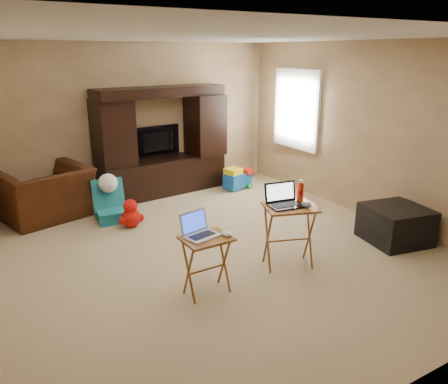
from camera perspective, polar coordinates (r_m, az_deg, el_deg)
floor at (r=5.49m, az=-1.06°, el=-7.41°), size 5.50×5.50×0.00m
ceiling at (r=4.96m, az=-1.24°, el=19.66°), size 5.50×5.50×0.00m
wall_back at (r=7.57m, az=-11.50°, el=9.22°), size 5.00×0.00×5.00m
wall_front at (r=3.09m, az=24.69°, el=-4.62°), size 5.00×0.00×5.00m
wall_right at (r=6.65m, az=18.19°, el=7.52°), size 0.00×5.50×5.50m
window_pane at (r=7.71m, az=9.55°, el=10.61°), size 0.00×1.20×1.20m
window_frame at (r=7.70m, az=9.43°, el=10.61°), size 0.06×1.14×1.34m
entertainment_center at (r=7.46m, az=-8.07°, el=6.55°), size 2.25×0.77×1.80m
television at (r=7.63m, az=-8.58°, el=6.50°), size 0.92×0.23×0.53m
recliner at (r=6.83m, az=-22.30°, el=-0.22°), size 1.39×1.29×0.76m
child_rocker at (r=6.47m, az=-14.43°, el=-1.16°), size 0.49×0.55×0.60m
plush_toy at (r=6.20m, az=-12.09°, el=-2.72°), size 0.37×0.31×0.41m
push_toy at (r=7.79m, az=1.79°, el=1.87°), size 0.61×0.51×0.39m
ottoman at (r=6.03m, az=21.50°, el=-3.95°), size 0.84×0.84×0.46m
tray_table_left at (r=4.43m, az=-2.27°, el=-9.58°), size 0.48×0.39×0.61m
tray_table_right at (r=4.99m, az=8.45°, el=-5.75°), size 0.67×0.60×0.72m
laptop_left at (r=4.26m, az=-2.89°, el=-4.42°), size 0.37×0.33×0.24m
laptop_right at (r=4.81m, az=8.19°, el=-0.51°), size 0.42×0.36×0.24m
mouse_left at (r=4.31m, az=0.36°, el=-5.46°), size 0.11×0.14×0.05m
mouse_right at (r=4.84m, az=10.75°, el=-1.65°), size 0.12×0.16×0.06m
water_bottle at (r=5.00m, az=9.92°, el=0.02°), size 0.07×0.07×0.22m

